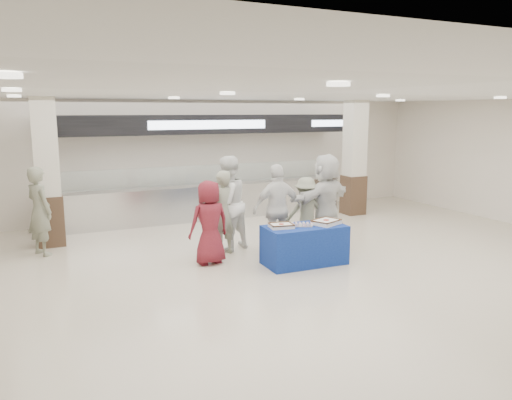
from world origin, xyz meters
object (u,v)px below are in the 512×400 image
chef_short (278,209)px  soldier_bg (40,211)px  civilian_maroon (209,222)px  soldier_b (306,212)px  chef_tall (227,204)px  cupcake_tray (302,224)px  sheet_cake_left (281,225)px  soldier_a (222,213)px  display_table (304,245)px  civilian_white (326,200)px  sheet_cake_right (326,222)px

chef_short → soldier_bg: 4.83m
civilian_maroon → soldier_b: civilian_maroon is taller
chef_tall → soldier_b: bearing=144.3°
cupcake_tray → soldier_bg: (-4.49, 2.80, 0.13)m
chef_tall → sheet_cake_left: bearing=85.6°
civilian_maroon → soldier_a: size_ratio=0.94×
soldier_b → sheet_cake_left: bearing=51.3°
chef_tall → cupcake_tray: bearing=98.6°
display_table → civilian_white: 1.66m
sheet_cake_left → soldier_a: (-0.71, 1.22, 0.07)m
sheet_cake_right → soldier_a: (-1.64, 1.33, 0.06)m
display_table → cupcake_tray: cupcake_tray is taller
sheet_cake_right → soldier_b: (0.27, 1.21, -0.05)m
chef_tall → civilian_white: (2.10, -0.51, 0.00)m
chef_short → soldier_b: 0.86m
cupcake_tray → soldier_bg: soldier_bg is taller
soldier_b → soldier_bg: 5.51m
civilian_maroon → civilian_white: size_ratio=0.81×
display_table → soldier_b: soldier_b is taller
cupcake_tray → chef_tall: (-0.92, 1.52, 0.22)m
sheet_cake_left → soldier_a: soldier_a is taller
chef_tall → soldier_b: size_ratio=1.33×
cupcake_tray → soldier_b: bearing=56.2°
soldier_b → civilian_maroon: bearing=17.0°
civilian_maroon → soldier_bg: size_ratio=0.89×
chef_short → civilian_white: size_ratio=0.92×
chef_short → sheet_cake_right: bearing=121.7°
sheet_cake_left → cupcake_tray: 0.43m
cupcake_tray → chef_short: (-0.06, 0.90, 0.14)m
sheet_cake_left → soldier_b: size_ratio=0.32×
sheet_cake_left → civilian_white: 1.90m
chef_tall → soldier_bg: 3.79m
cupcake_tray → civilian_maroon: size_ratio=0.27×
display_table → soldier_bg: soldier_bg is taller
civilian_maroon → soldier_b: 2.37m
sheet_cake_left → chef_tall: (-0.49, 1.50, 0.20)m
sheet_cake_left → sheet_cake_right: sheet_cake_right is taller
soldier_b → display_table: bearing=66.8°
cupcake_tray → civilian_white: size_ratio=0.22×
soldier_a → civilian_white: (2.33, -0.23, 0.14)m
sheet_cake_left → civilian_white: civilian_white is taller
chef_tall → chef_short: bearing=121.6°
civilian_white → sheet_cake_right: bearing=37.6°
display_table → sheet_cake_left: sheet_cake_left is taller
soldier_a → civilian_white: 2.34m
sheet_cake_right → soldier_bg: size_ratio=0.34×
sheet_cake_right → chef_tall: bearing=131.3°
chef_tall → soldier_b: chef_tall is taller
civilian_maroon → civilian_white: 2.78m
sheet_cake_left → soldier_b: bearing=42.9°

